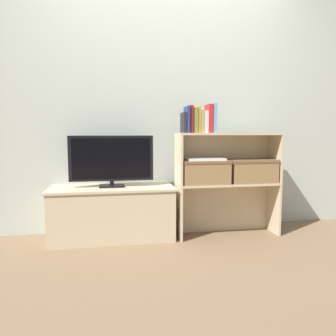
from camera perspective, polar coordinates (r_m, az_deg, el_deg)
The scene contains 18 objects.
ground_plane at distance 2.91m, azimuth 0.49°, elevation -12.90°, with size 16.00×16.00×0.00m, color brown.
wall_back at distance 3.23m, azimuth -1.10°, elevation 10.61°, with size 10.00×0.05×2.40m.
tv_stand at distance 3.01m, azimuth -9.66°, elevation -7.65°, with size 1.10×0.47×0.47m.
tv at distance 2.93m, azimuth -9.82°, elevation 1.47°, with size 0.74×0.14×0.45m.
bookshelf_lower_tier at distance 3.15m, azimuth 9.90°, elevation -5.69°, with size 0.94×0.28×0.49m.
bookshelf_upper_tier at distance 3.09m, azimuth 10.07°, elevation 2.91°, with size 0.94×0.28×0.46m.
book_charcoal at distance 2.88m, azimuth 2.69°, elevation 7.87°, with size 0.03×0.14×0.18m.
book_navy at distance 2.89m, azimuth 3.28°, elevation 8.39°, with size 0.02×0.15×0.23m.
book_maroon at distance 2.89m, azimuth 3.89°, elevation 8.47°, with size 0.03×0.13×0.24m.
book_olive at distance 2.90m, azimuth 4.62°, elevation 8.26°, with size 0.03×0.15×0.22m.
book_mustard at distance 2.91m, azimuth 5.19°, elevation 8.39°, with size 0.02×0.14×0.23m.
book_tan at distance 2.92m, azimuth 5.76°, elevation 8.02°, with size 0.03×0.13×0.20m.
book_ivory at distance 2.93m, azimuth 6.41°, elevation 7.96°, with size 0.03×0.14×0.19m.
book_crimson at distance 2.94m, azimuth 7.12°, elevation 8.50°, with size 0.04×0.15×0.25m.
book_skyblue at distance 2.95m, azimuth 7.81°, elevation 8.56°, with size 0.03×0.16×0.26m.
storage_basket_left at distance 2.97m, azimuth 6.40°, elevation -0.49°, with size 0.43×0.24×0.21m.
storage_basket_right at distance 3.13m, azimuth 14.37°, elevation -0.30°, with size 0.43×0.24×0.21m.
laptop at distance 2.96m, azimuth 6.42°, elevation 1.56°, with size 0.34×0.21×0.02m.
Camera 1 is at (-0.51, -2.70, 0.95)m, focal length 35.00 mm.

